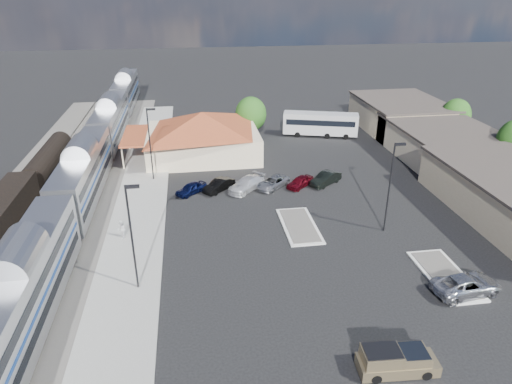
{
  "coord_description": "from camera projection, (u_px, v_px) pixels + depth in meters",
  "views": [
    {
      "loc": [
        -6.1,
        -36.71,
        22.17
      ],
      "look_at": [
        0.05,
        4.74,
        2.8
      ],
      "focal_mm": 32.0,
      "sensor_mm": 36.0,
      "label": 1
    }
  ],
  "objects": [
    {
      "name": "lamp_lot",
      "position": [
        391.0,
        180.0,
        42.45
      ],
      "size": [
        1.08,
        0.25,
        9.0
      ],
      "color": "black",
      "rests_on": "ground"
    },
    {
      "name": "lamp_plat_n",
      "position": [
        150.0,
        139.0,
        53.75
      ],
      "size": [
        1.08,
        0.25,
        9.0
      ],
      "color": "black",
      "rests_on": "ground"
    },
    {
      "name": "ground",
      "position": [
        263.0,
        240.0,
        43.08
      ],
      "size": [
        280.0,
        280.0,
        0.0
      ],
      "primitive_type": "plane",
      "color": "black",
      "rests_on": "ground"
    },
    {
      "name": "parked_car_d",
      "position": [
        273.0,
        182.0,
        53.73
      ],
      "size": [
        4.88,
        4.73,
        1.29
      ],
      "primitive_type": "imported",
      "rotation": [
        0.0,
        0.0,
        -0.83
      ],
      "color": "gray",
      "rests_on": "ground"
    },
    {
      "name": "parked_car_c",
      "position": [
        246.0,
        184.0,
        52.98
      ],
      "size": [
        5.24,
        5.17,
        1.52
      ],
      "primitive_type": "imported",
      "rotation": [
        0.0,
        0.0,
        -0.8
      ],
      "color": "white",
      "rests_on": "ground"
    },
    {
      "name": "tree_depot",
      "position": [
        251.0,
        114.0,
        68.72
      ],
      "size": [
        4.71,
        4.71,
        6.63
      ],
      "color": "#382314",
      "rests_on": "ground"
    },
    {
      "name": "parked_car_f",
      "position": [
        326.0,
        179.0,
        54.54
      ],
      "size": [
        4.53,
        3.97,
        1.48
      ],
      "primitive_type": "imported",
      "rotation": [
        0.0,
        0.0,
        -0.92
      ],
      "color": "black",
      "rests_on": "ground"
    },
    {
      "name": "traffic_island_south",
      "position": [
        299.0,
        226.0,
        45.36
      ],
      "size": [
        3.3,
        7.5,
        0.21
      ],
      "color": "silver",
      "rests_on": "ground"
    },
    {
      "name": "suv",
      "position": [
        467.0,
        285.0,
        35.4
      ],
      "size": [
        5.82,
        3.24,
        1.54
      ],
      "primitive_type": "imported",
      "rotation": [
        0.0,
        0.0,
        1.7
      ],
      "color": "#AEB0B6",
      "rests_on": "ground"
    },
    {
      "name": "tree_east_c",
      "position": [
        456.0,
        115.0,
        69.37
      ],
      "size": [
        4.41,
        4.41,
        6.21
      ],
      "color": "#382314",
      "rests_on": "ground"
    },
    {
      "name": "railbed",
      "position": [
        52.0,
        215.0,
        47.44
      ],
      "size": [
        16.0,
        100.0,
        0.12
      ],
      "primitive_type": "cube",
      "color": "#4C4944",
      "rests_on": "ground"
    },
    {
      "name": "parked_car_b",
      "position": [
        219.0,
        185.0,
        52.86
      ],
      "size": [
        4.09,
        3.89,
        1.38
      ],
      "primitive_type": "imported",
      "rotation": [
        0.0,
        0.0,
        -0.84
      ],
      "color": "black",
      "rests_on": "ground"
    },
    {
      "name": "station_depot",
      "position": [
        202.0,
        134.0,
        62.7
      ],
      "size": [
        18.35,
        12.24,
        6.2
      ],
      "color": "beige",
      "rests_on": "ground"
    },
    {
      "name": "lamp_plat_s",
      "position": [
        132.0,
        230.0,
        34.0
      ],
      "size": [
        1.08,
        0.25,
        9.0
      ],
      "color": "black",
      "rests_on": "ground"
    },
    {
      "name": "person_b",
      "position": [
        121.0,
        229.0,
        42.71
      ],
      "size": [
        0.83,
        0.98,
        1.79
      ],
      "primitive_type": "imported",
      "rotation": [
        0.0,
        0.0,
        -1.38
      ],
      "color": "silver",
      "rests_on": "platform"
    },
    {
      "name": "parked_car_a",
      "position": [
        191.0,
        188.0,
        52.17
      ],
      "size": [
        3.98,
        3.65,
        1.32
      ],
      "primitive_type": "imported",
      "rotation": [
        0.0,
        0.0,
        -0.89
      ],
      "color": "#0B123B",
      "rests_on": "ground"
    },
    {
      "name": "traffic_island_north",
      "position": [
        445.0,
        275.0,
        37.72
      ],
      "size": [
        3.3,
        7.5,
        0.21
      ],
      "color": "silver",
      "rests_on": "ground"
    },
    {
      "name": "platform",
      "position": [
        138.0,
        218.0,
        46.83
      ],
      "size": [
        5.5,
        92.0,
        0.18
      ],
      "primitive_type": "cube",
      "color": "gray",
      "rests_on": "ground"
    },
    {
      "name": "freight_cars",
      "position": [
        3.0,
        220.0,
        42.57
      ],
      "size": [
        2.8,
        46.0,
        4.0
      ],
      "color": "black",
      "rests_on": "ground"
    },
    {
      "name": "pickup_truck",
      "position": [
        398.0,
        361.0,
        28.24
      ],
      "size": [
        5.02,
        2.08,
        1.7
      ],
      "rotation": [
        0.0,
        0.0,
        1.51
      ],
      "color": "#93805A",
      "rests_on": "ground"
    },
    {
      "name": "coach_bus",
      "position": [
        320.0,
        123.0,
        71.08
      ],
      "size": [
        11.69,
        5.66,
        3.68
      ],
      "rotation": [
        0.0,
        0.0,
        1.28
      ],
      "color": "white",
      "rests_on": "ground"
    },
    {
      "name": "parked_car_e",
      "position": [
        300.0,
        182.0,
        53.88
      ],
      "size": [
        3.97,
        3.69,
        1.32
      ],
      "primitive_type": "imported",
      "rotation": [
        0.0,
        0.0,
        -0.87
      ],
      "color": "maroon",
      "rests_on": "ground"
    },
    {
      "name": "buildings_east",
      "position": [
        460.0,
        152.0,
        58.68
      ],
      "size": [
        14.4,
        51.4,
        4.8
      ],
      "color": "#C6B28C",
      "rests_on": "ground"
    },
    {
      "name": "passenger_train",
      "position": [
        84.0,
        175.0,
        49.98
      ],
      "size": [
        3.0,
        104.0,
        5.55
      ],
      "color": "silver",
      "rests_on": "ground"
    }
  ]
}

